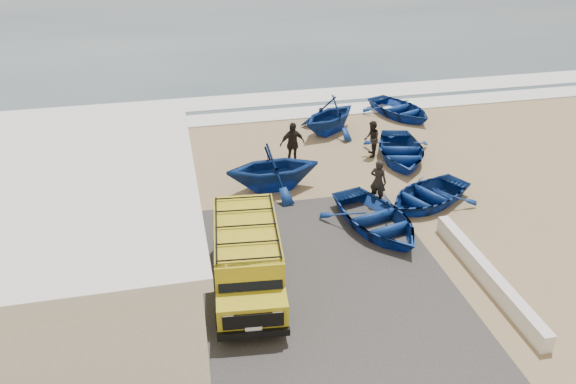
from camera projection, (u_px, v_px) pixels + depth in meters
ground at (301, 247)px, 18.51m from camera, size 160.00×160.00×0.00m
slab at (251, 293)px, 16.41m from camera, size 12.00×10.00×0.05m
surf_line at (246, 117)px, 28.77m from camera, size 180.00×1.60×0.06m
surf_wash at (239, 101)px, 30.91m from camera, size 180.00×2.20×0.04m
building at (36, 257)px, 14.35m from camera, size 8.40×9.40×4.30m
parapet at (487, 275)px, 16.76m from camera, size 0.35×6.00×0.55m
van at (247, 257)px, 16.18m from camera, size 2.30×4.89×2.03m
boat_near_left at (376, 219)px, 19.27m from camera, size 3.90×4.78×0.87m
boat_near_right at (427, 195)px, 20.82m from camera, size 4.60×4.10×0.79m
boat_mid_left at (273, 167)px, 21.60m from camera, size 3.77×3.29×1.92m
boat_mid_right at (401, 151)px, 24.20m from camera, size 3.83×4.70×0.85m
boat_far_left at (330, 115)px, 26.64m from camera, size 4.52×4.41×1.81m
boat_far_right at (400, 109)px, 28.74m from camera, size 4.00×4.65×0.81m
fisherman_front at (378, 181)px, 20.75m from camera, size 0.75×0.73×1.74m
fisherman_middle at (372, 139)px, 24.35m from camera, size 0.80×0.92×1.62m
fisherman_back at (292, 144)px, 23.51m from camera, size 1.19×0.66×1.92m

